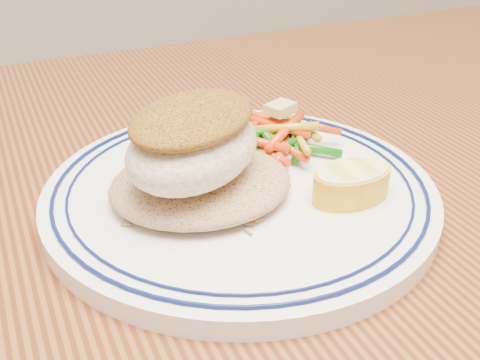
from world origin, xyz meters
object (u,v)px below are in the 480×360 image
at_px(fish_fillet, 193,141).
at_px(lemon_wedge, 352,182).
at_px(rice_pilaf, 201,180).
at_px(plate, 240,192).
at_px(vegetable_pile, 268,134).
at_px(dining_table, 206,347).

height_order(fish_fillet, lemon_wedge, fish_fillet).
relative_size(rice_pilaf, fish_fillet, 0.97).
bearing_deg(lemon_wedge, plate, 143.91).
height_order(plate, vegetable_pile, vegetable_pile).
height_order(dining_table, vegetable_pile, vegetable_pile).
height_order(dining_table, lemon_wedge, lemon_wedge).
bearing_deg(rice_pilaf, vegetable_pile, 31.64).
height_order(dining_table, rice_pilaf, rice_pilaf).
xyz_separation_m(dining_table, vegetable_pile, (0.09, 0.08, 0.13)).
bearing_deg(dining_table, lemon_wedge, -5.71).
height_order(rice_pilaf, vegetable_pile, vegetable_pile).
relative_size(dining_table, plate, 5.13).
bearing_deg(plate, fish_fillet, -170.94).
bearing_deg(plate, rice_pilaf, -178.63).
distance_m(vegetable_pile, lemon_wedge, 0.10).
bearing_deg(plate, lemon_wedge, -36.09).
height_order(plate, rice_pilaf, rice_pilaf).
distance_m(plate, vegetable_pile, 0.07).
xyz_separation_m(rice_pilaf, vegetable_pile, (0.08, 0.05, 0.00)).
height_order(fish_fillet, vegetable_pile, fish_fillet).
bearing_deg(lemon_wedge, rice_pilaf, 154.05).
distance_m(dining_table, plate, 0.12).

